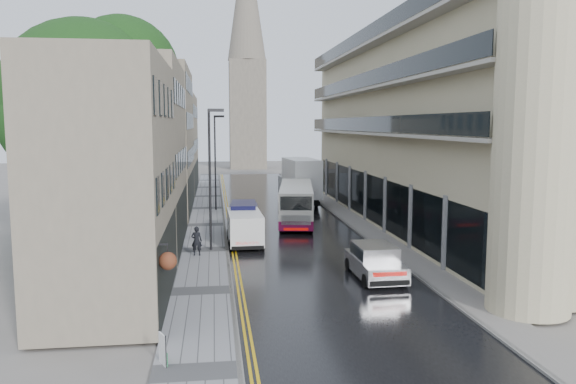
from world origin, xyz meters
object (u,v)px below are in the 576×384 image
object	(u,v)px
lamp_post_near	(210,180)
white_lorry	(292,184)
navy_van	(230,223)
lamp_post_far	(215,163)
tree_near	(86,133)
silver_hatchback	(366,270)
pedestrian	(197,241)
cream_bus	(281,209)
tree_far	(126,140)
white_van	(231,233)
estate_sign	(163,349)

from	to	relation	value
lamp_post_near	white_lorry	bearing A→B (deg)	57.20
navy_van	lamp_post_far	bearing A→B (deg)	97.36
tree_near	silver_hatchback	size ratio (longest dim) A/B	3.08
tree_near	navy_van	xyz separation A→B (m)	(8.20, 1.73, -5.73)
pedestrian	lamp_post_near	bearing A→B (deg)	-115.89
cream_bus	pedestrian	xyz separation A→B (m)	(-5.72, -7.92, -0.49)
tree_far	white_lorry	world-z (taller)	tree_far
pedestrian	lamp_post_far	size ratio (longest dim) A/B	0.21
cream_bus	white_van	xyz separation A→B (m)	(-3.75, -6.66, -0.37)
cream_bus	lamp_post_far	size ratio (longest dim) A/B	1.29
navy_van	white_lorry	bearing A→B (deg)	70.56
white_lorry	estate_sign	world-z (taller)	white_lorry
silver_hatchback	pedestrian	distance (m)	10.58
tree_near	lamp_post_far	bearing A→B (deg)	63.38
cream_bus	navy_van	bearing A→B (deg)	-125.08
lamp_post_far	white_van	bearing A→B (deg)	-65.14
tree_far	pedestrian	distance (m)	17.21
white_van	pedestrian	size ratio (longest dim) A/B	2.81
tree_near	silver_hatchback	distance (m)	17.96
tree_near	cream_bus	xyz separation A→B (m)	(11.95, 5.66, -5.50)
cream_bus	white_lorry	world-z (taller)	white_lorry
cream_bus	navy_van	xyz separation A→B (m)	(-3.75, -3.92, -0.23)
tree_near	lamp_post_near	distance (m)	7.58
tree_far	lamp_post_far	distance (m)	7.56
silver_hatchback	lamp_post_near	size ratio (longest dim) A/B	0.55
pedestrian	lamp_post_near	distance (m)	3.62
lamp_post_near	silver_hatchback	bearing A→B (deg)	-59.64
cream_bus	pedestrian	distance (m)	9.79
lamp_post_far	estate_sign	size ratio (longest dim) A/B	8.31
cream_bus	estate_sign	size ratio (longest dim) A/B	10.76
white_van	navy_van	xyz separation A→B (m)	(0.00, 2.74, 0.14)
tree_near	estate_sign	bearing A→B (deg)	-71.49
silver_hatchback	navy_van	world-z (taller)	navy_van
tree_far	lamp_post_near	bearing A→B (deg)	-64.26
navy_van	lamp_post_near	world-z (taller)	lamp_post_near
tree_near	estate_sign	xyz separation A→B (m)	(5.61, -16.76, -6.34)
white_lorry	lamp_post_near	size ratio (longest dim) A/B	1.00
tree_far	cream_bus	world-z (taller)	tree_far
tree_far	white_van	distance (m)	16.89
tree_near	white_van	xyz separation A→B (m)	(8.20, -1.01, -5.87)
white_van	pedestrian	world-z (taller)	white_van
tree_near	silver_hatchback	bearing A→B (deg)	-33.66
silver_hatchback	tree_far	bearing A→B (deg)	120.90
white_van	silver_hatchback	bearing A→B (deg)	-55.90
white_lorry	lamp_post_far	size ratio (longest dim) A/B	1.02
tree_far	white_lorry	distance (m)	14.63
tree_near	navy_van	bearing A→B (deg)	11.94
tree_near	white_van	size ratio (longest dim) A/B	2.98
tree_near	pedestrian	distance (m)	8.93
tree_near	lamp_post_near	size ratio (longest dim) A/B	1.70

